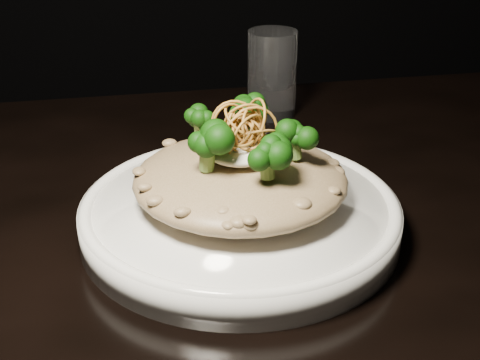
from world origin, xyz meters
name	(u,v)px	position (x,y,z in m)	size (l,w,h in m)	color
table	(240,290)	(0.00, 0.00, 0.67)	(1.10, 0.80, 0.75)	black
plate	(240,217)	(0.00, -0.02, 0.77)	(0.30, 0.30, 0.03)	white
risotto	(240,179)	(0.00, -0.01, 0.80)	(0.20, 0.20, 0.04)	brown
broccoli	(238,134)	(0.00, -0.01, 0.85)	(0.13, 0.13, 0.05)	black
cheese	(240,150)	(0.00, -0.02, 0.83)	(0.06, 0.06, 0.02)	white
shallots	(243,122)	(0.00, -0.02, 0.86)	(0.06, 0.06, 0.04)	brown
drinking_glass	(272,74)	(0.10, 0.28, 0.81)	(0.07, 0.07, 0.12)	white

